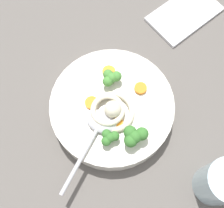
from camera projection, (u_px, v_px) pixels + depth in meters
table_slab at (108, 123)px, 63.56cm from camera, size 91.20×91.20×3.96cm
soup_bowl at (112, 108)px, 60.01cm from camera, size 24.66×24.66×4.78cm
noodle_pile at (112, 111)px, 56.11cm from camera, size 9.35×9.17×3.76cm
soup_spoon at (98, 128)px, 55.32cm from camera, size 17.29×9.25×1.60cm
broccoli_floret_near_spoon at (135, 135)px, 53.18cm from camera, size 4.79×4.12×3.79cm
broccoli_floret_left at (109, 137)px, 53.68cm from camera, size 3.57×3.07×2.82cm
broccoli_floret_beside_chili at (111, 78)px, 57.65cm from camera, size 4.03×3.47×3.19cm
carrot_slice_far at (116, 123)px, 56.09cm from camera, size 2.06×2.06×0.74cm
carrot_slice_rear at (92, 103)px, 57.62cm from camera, size 2.67×2.67×0.58cm
carrot_slice_extra_b at (140, 88)px, 58.60cm from camera, size 2.47×2.47×0.78cm
carrot_slice_center at (109, 72)px, 59.98cm from camera, size 2.67×2.67×0.62cm
drinking_glass at (221, 183)px, 52.36cm from camera, size 7.68×7.68×10.02cm
folded_napkin at (184, 14)px, 70.61cm from camera, size 17.37×10.92×0.80cm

